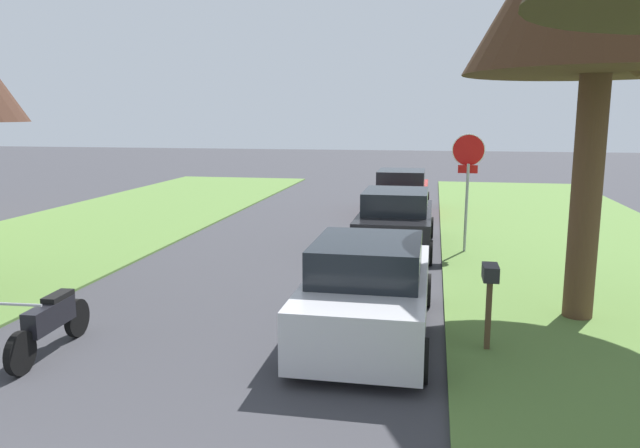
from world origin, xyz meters
The scene contains 6 objects.
stop_sign_far centered at (4.17, 13.12, 2.19)m, with size 0.81×0.36×2.97m.
parked_sedan_silver centered at (2.38, 6.86, 0.72)m, with size 1.95×4.40×1.57m.
parked_sedan_black centered at (2.40, 13.27, 0.72)m, with size 1.95×4.40×1.57m.
parked_sedan_red centered at (2.23, 19.18, 0.72)m, with size 1.95×4.40×1.57m.
parked_motorcycle centered at (-2.09, 5.25, 0.48)m, with size 0.60×2.05×0.97m.
curbside_mailbox centered at (4.19, 6.49, 1.06)m, with size 0.22×0.44×1.27m.
Camera 1 is at (3.33, -2.24, 3.44)m, focal length 33.71 mm.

